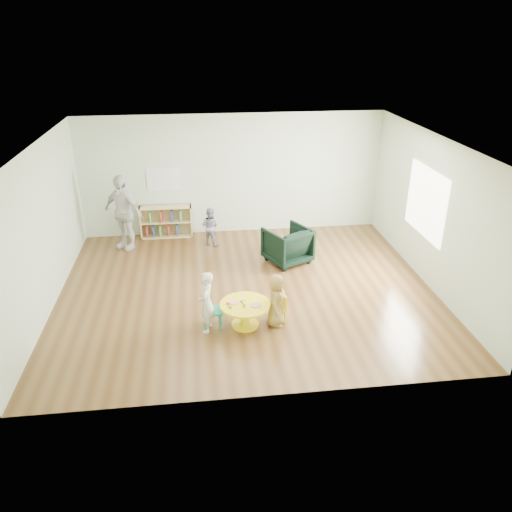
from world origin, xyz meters
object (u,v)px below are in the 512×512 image
at_px(kid_chair_right, 279,307).
at_px(child_left, 206,302).
at_px(bookshelf, 166,222).
at_px(child_right, 276,300).
at_px(toddler, 210,226).
at_px(armchair, 287,245).
at_px(activity_table, 245,310).
at_px(adult_caretaker, 123,212).
at_px(kid_chair_left, 210,310).

xyz_separation_m(kid_chair_right, child_left, (-1.22, -0.14, 0.26)).
bearing_deg(bookshelf, kid_chair_right, -62.92).
bearing_deg(child_right, toddler, 34.30).
height_order(armchair, toddler, toddler).
bearing_deg(kid_chair_right, child_right, 139.06).
relative_size(armchair, child_right, 0.92).
distance_m(child_right, toddler, 3.61).
xyz_separation_m(armchair, child_left, (-1.77, -2.41, 0.14)).
bearing_deg(armchair, activity_table, 37.47).
distance_m(activity_table, adult_caretaker, 4.26).
bearing_deg(kid_chair_right, toddler, 11.73).
bearing_deg(kid_chair_right, armchair, -18.65).
bearing_deg(child_right, activity_table, 106.81).
distance_m(armchair, child_right, 2.45).
relative_size(toddler, adult_caretaker, 0.53).
relative_size(armchair, adult_caretaker, 0.50).
height_order(bookshelf, adult_caretaker, adult_caretaker).
height_order(kid_chair_left, child_right, child_right).
xyz_separation_m(activity_table, child_left, (-0.63, -0.06, 0.24)).
bearing_deg(bookshelf, toddler, -31.34).
distance_m(kid_chair_left, adult_caretaker, 3.92).
distance_m(child_left, child_right, 1.15).
xyz_separation_m(activity_table, bookshelf, (-1.46, 4.09, 0.08)).
bearing_deg(adult_caretaker, activity_table, -22.00).
xyz_separation_m(activity_table, kid_chair_right, (0.59, 0.08, -0.02)).
bearing_deg(activity_table, kid_chair_left, 175.05).
bearing_deg(adult_caretaker, toddler, 32.72).
bearing_deg(toddler, child_right, 135.94).
height_order(bookshelf, child_left, child_left).
bearing_deg(toddler, bookshelf, -0.66).
bearing_deg(bookshelf, kid_chair_left, -77.79).
relative_size(child_left, adult_caretaker, 0.62).
bearing_deg(child_left, kid_chair_right, 107.00).
distance_m(kid_chair_right, bookshelf, 4.50).
bearing_deg(child_left, adult_caretaker, -144.21).
xyz_separation_m(bookshelf, child_right, (1.97, -4.11, 0.09)).
distance_m(activity_table, armchair, 2.61).
bearing_deg(kid_chair_left, kid_chair_right, 88.06).
relative_size(activity_table, armchair, 0.99).
height_order(bookshelf, toddler, toddler).
xyz_separation_m(kid_chair_left, bookshelf, (-0.87, 4.04, 0.05)).
bearing_deg(activity_table, armchair, 64.19).
distance_m(kid_chair_left, child_left, 0.24).
relative_size(bookshelf, armchair, 1.42).
bearing_deg(kid_chair_left, adult_caretaker, -156.79).
height_order(kid_chair_left, armchair, armchair).
relative_size(kid_chair_right, toddler, 0.57).
distance_m(activity_table, bookshelf, 4.34).
relative_size(activity_table, toddler, 0.95).
xyz_separation_m(activity_table, toddler, (-0.43, 3.46, 0.15)).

